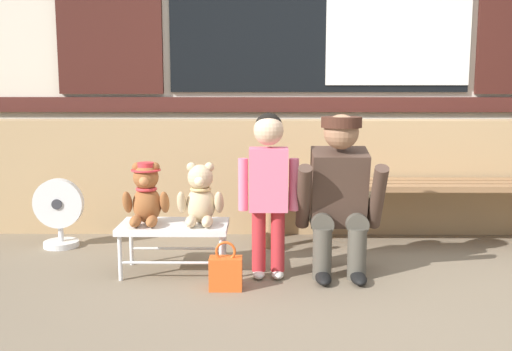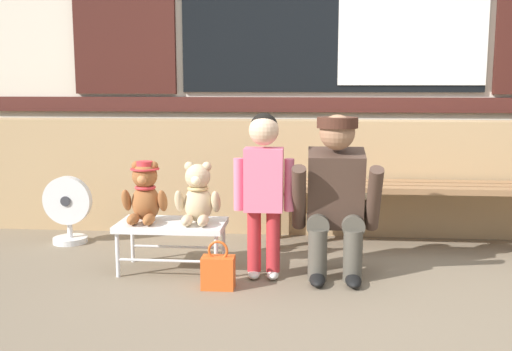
{
  "view_description": "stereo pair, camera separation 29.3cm",
  "coord_description": "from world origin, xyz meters",
  "px_view_note": "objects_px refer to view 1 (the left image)",
  "views": [
    {
      "loc": [
        -0.47,
        -3.09,
        1.12
      ],
      "look_at": [
        -0.5,
        0.63,
        0.55
      ],
      "focal_mm": 42.19,
      "sensor_mm": 36.0,
      "label": 1
    },
    {
      "loc": [
        -0.17,
        -3.07,
        1.12
      ],
      "look_at": [
        -0.5,
        0.63,
        0.55
      ],
      "focal_mm": 42.19,
      "sensor_mm": 36.0,
      "label": 2
    }
  ],
  "objects_px": {
    "adult_crouching": "(341,195)",
    "floor_fan": "(59,213)",
    "teddy_bear_with_hat": "(146,195)",
    "teddy_bear_plain": "(200,196)",
    "small_display_bench": "(174,229)",
    "wooden_bench_long": "(409,191)",
    "child_standing": "(268,177)",
    "handbag_on_ground": "(226,272)"
  },
  "relations": [
    {
      "from": "adult_crouching",
      "to": "floor_fan",
      "type": "xyz_separation_m",
      "value": [
        -1.85,
        0.58,
        -0.24
      ]
    },
    {
      "from": "teddy_bear_with_hat",
      "to": "floor_fan",
      "type": "relative_size",
      "value": 0.76
    },
    {
      "from": "floor_fan",
      "to": "teddy_bear_plain",
      "type": "bearing_deg",
      "value": -28.08
    },
    {
      "from": "small_display_bench",
      "to": "teddy_bear_plain",
      "type": "relative_size",
      "value": 1.76
    },
    {
      "from": "wooden_bench_long",
      "to": "adult_crouching",
      "type": "height_order",
      "value": "adult_crouching"
    },
    {
      "from": "child_standing",
      "to": "teddy_bear_plain",
      "type": "bearing_deg",
      "value": 167.4
    },
    {
      "from": "floor_fan",
      "to": "child_standing",
      "type": "bearing_deg",
      "value": -24.08
    },
    {
      "from": "wooden_bench_long",
      "to": "teddy_bear_with_hat",
      "type": "relative_size",
      "value": 5.78
    },
    {
      "from": "wooden_bench_long",
      "to": "small_display_bench",
      "type": "height_order",
      "value": "wooden_bench_long"
    },
    {
      "from": "teddy_bear_plain",
      "to": "handbag_on_ground",
      "type": "distance_m",
      "value": 0.5
    },
    {
      "from": "small_display_bench",
      "to": "wooden_bench_long",
      "type": "bearing_deg",
      "value": 23.58
    },
    {
      "from": "wooden_bench_long",
      "to": "small_display_bench",
      "type": "bearing_deg",
      "value": -156.42
    },
    {
      "from": "child_standing",
      "to": "adult_crouching",
      "type": "height_order",
      "value": "child_standing"
    },
    {
      "from": "small_display_bench",
      "to": "floor_fan",
      "type": "relative_size",
      "value": 1.33
    },
    {
      "from": "child_standing",
      "to": "handbag_on_ground",
      "type": "height_order",
      "value": "child_standing"
    },
    {
      "from": "teddy_bear_with_hat",
      "to": "handbag_on_ground",
      "type": "relative_size",
      "value": 1.34
    },
    {
      "from": "small_display_bench",
      "to": "teddy_bear_with_hat",
      "type": "distance_m",
      "value": 0.26
    },
    {
      "from": "teddy_bear_plain",
      "to": "adult_crouching",
      "type": "xyz_separation_m",
      "value": [
        0.82,
        -0.03,
        0.02
      ]
    },
    {
      "from": "adult_crouching",
      "to": "floor_fan",
      "type": "bearing_deg",
      "value": 162.59
    },
    {
      "from": "teddy_bear_plain",
      "to": "child_standing",
      "type": "height_order",
      "value": "child_standing"
    },
    {
      "from": "adult_crouching",
      "to": "handbag_on_ground",
      "type": "bearing_deg",
      "value": -157.92
    },
    {
      "from": "teddy_bear_plain",
      "to": "wooden_bench_long",
      "type": "bearing_deg",
      "value": 25.9
    },
    {
      "from": "teddy_bear_with_hat",
      "to": "child_standing",
      "type": "bearing_deg",
      "value": -7.13
    },
    {
      "from": "wooden_bench_long",
      "to": "teddy_bear_plain",
      "type": "bearing_deg",
      "value": -154.1
    },
    {
      "from": "teddy_bear_with_hat",
      "to": "adult_crouching",
      "type": "relative_size",
      "value": 0.38
    },
    {
      "from": "teddy_bear_with_hat",
      "to": "teddy_bear_plain",
      "type": "bearing_deg",
      "value": -0.13
    },
    {
      "from": "wooden_bench_long",
      "to": "adult_crouching",
      "type": "distance_m",
      "value": 0.92
    },
    {
      "from": "handbag_on_ground",
      "to": "small_display_bench",
      "type": "bearing_deg",
      "value": 137.59
    },
    {
      "from": "wooden_bench_long",
      "to": "handbag_on_ground",
      "type": "xyz_separation_m",
      "value": [
        -1.23,
        -0.97,
        -0.28
      ]
    },
    {
      "from": "wooden_bench_long",
      "to": "floor_fan",
      "type": "height_order",
      "value": "floor_fan"
    },
    {
      "from": "child_standing",
      "to": "floor_fan",
      "type": "bearing_deg",
      "value": 155.92
    },
    {
      "from": "small_display_bench",
      "to": "teddy_bear_with_hat",
      "type": "relative_size",
      "value": 1.76
    },
    {
      "from": "adult_crouching",
      "to": "wooden_bench_long",
      "type": "bearing_deg",
      "value": 50.93
    },
    {
      "from": "teddy_bear_with_hat",
      "to": "adult_crouching",
      "type": "distance_m",
      "value": 1.14
    },
    {
      "from": "child_standing",
      "to": "adult_crouching",
      "type": "distance_m",
      "value": 0.44
    },
    {
      "from": "teddy_bear_with_hat",
      "to": "child_standing",
      "type": "distance_m",
      "value": 0.73
    },
    {
      "from": "adult_crouching",
      "to": "floor_fan",
      "type": "relative_size",
      "value": 1.98
    },
    {
      "from": "wooden_bench_long",
      "to": "floor_fan",
      "type": "relative_size",
      "value": 4.37
    },
    {
      "from": "small_display_bench",
      "to": "child_standing",
      "type": "relative_size",
      "value": 0.67
    },
    {
      "from": "handbag_on_ground",
      "to": "child_standing",
      "type": "bearing_deg",
      "value": 41.42
    },
    {
      "from": "wooden_bench_long",
      "to": "floor_fan",
      "type": "distance_m",
      "value": 2.43
    },
    {
      "from": "child_standing",
      "to": "teddy_bear_with_hat",
      "type": "bearing_deg",
      "value": 172.87
    }
  ]
}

